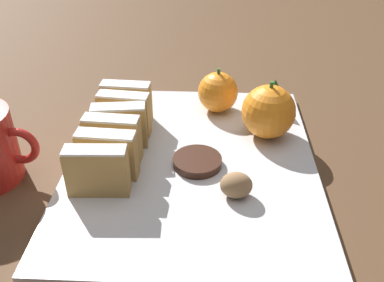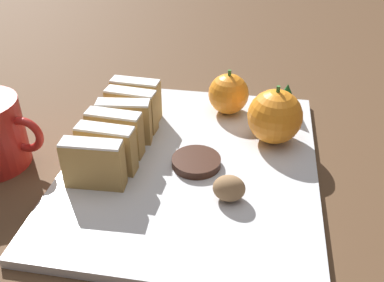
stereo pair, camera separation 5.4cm
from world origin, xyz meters
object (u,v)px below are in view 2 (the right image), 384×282
Objects in this scene: orange_near at (275,116)px; walnut at (229,188)px; orange_far at (228,94)px; chocolate_cookie at (196,162)px.

orange_near is 0.14m from walnut.
orange_far reaches higher than walnut.
orange_near reaches higher than chocolate_cookie.
chocolate_cookie is at bearing -140.94° from orange_near.
orange_near is 2.20× the size of walnut.
orange_far is at bearing 135.34° from orange_near.
orange_near is at bearing 70.38° from walnut.
walnut is at bearing -83.95° from orange_far.
walnut is (0.02, -0.20, -0.02)m from orange_far.
orange_far is at bearing 80.05° from chocolate_cookie.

